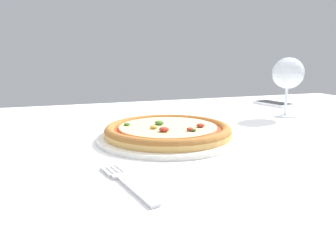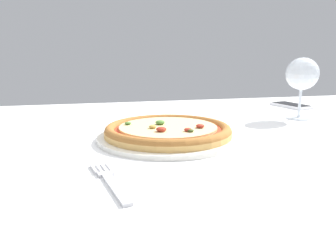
% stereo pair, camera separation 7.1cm
% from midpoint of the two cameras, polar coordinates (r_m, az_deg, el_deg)
% --- Properties ---
extents(dining_table, '(1.49, 1.14, 0.72)m').
position_cam_midpoint_polar(dining_table, '(0.86, 12.20, -4.91)').
color(dining_table, '#997047').
rests_on(dining_table, ground_plane).
extents(pizza_plate, '(0.31, 0.31, 0.04)m').
position_cam_midpoint_polar(pizza_plate, '(0.72, -2.85, -1.05)').
color(pizza_plate, white).
rests_on(pizza_plate, dining_table).
extents(fork, '(0.05, 0.17, 0.00)m').
position_cam_midpoint_polar(fork, '(0.48, -11.42, -9.64)').
color(fork, silver).
rests_on(fork, dining_table).
extents(wine_glass_far_left, '(0.09, 0.09, 0.18)m').
position_cam_midpoint_polar(wine_glass_far_left, '(1.03, 18.32, 8.53)').
color(wine_glass_far_left, silver).
rests_on(wine_glass_far_left, dining_table).
extents(cell_phone, '(0.09, 0.15, 0.01)m').
position_cam_midpoint_polar(cell_phone, '(1.26, 16.36, 3.75)').
color(cell_phone, white).
rests_on(cell_phone, dining_table).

